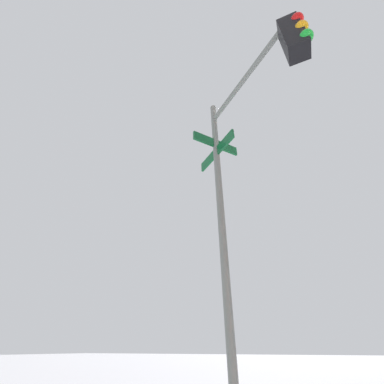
# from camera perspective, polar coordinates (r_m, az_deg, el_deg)

# --- Properties ---
(traffic_signal_near) EXTENTS (1.87, 2.25, 5.45)m
(traffic_signal_near) POSITION_cam_1_polar(r_m,az_deg,el_deg) (4.02, 13.63, 14.47)
(traffic_signal_near) COLOR slate
(traffic_signal_near) RESTS_ON ground_plane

